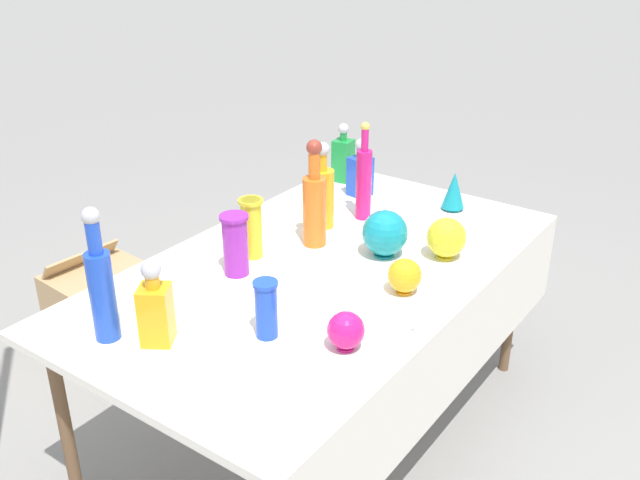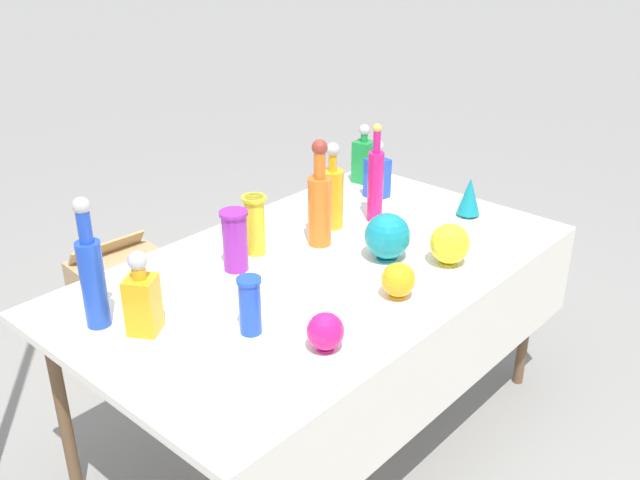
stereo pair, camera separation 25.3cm
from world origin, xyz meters
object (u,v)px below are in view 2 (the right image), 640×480
tall_bottle_3 (375,182)px  round_bowl_0 (398,280)px  round_bowl_2 (450,244)px  slender_vase_2 (255,223)px  fluted_vase_0 (469,196)px  cardboard_box_behind_right (159,300)px  tall_bottle_0 (332,194)px  cardboard_box_behind_left (126,292)px  slender_vase_1 (250,304)px  square_decanter_1 (142,298)px  round_bowl_1 (325,331)px  square_decanter_2 (377,175)px  slender_vase_0 (235,239)px  square_decanter_0 (364,159)px  tall_bottle_2 (92,274)px  round_bowl_3 (387,236)px  tall_bottle_1 (320,203)px

tall_bottle_3 → round_bowl_0: 0.64m
round_bowl_2 → tall_bottle_3: bearing=73.4°
slender_vase_2 → fluted_vase_0: size_ratio=1.36×
tall_bottle_3 → cardboard_box_behind_right: tall_bottle_3 is taller
round_bowl_2 → cardboard_box_behind_right: (-0.25, 1.49, -0.71)m
tall_bottle_0 → round_bowl_0: size_ratio=2.85×
slender_vase_2 → cardboard_box_behind_left: slender_vase_2 is taller
tall_bottle_0 → cardboard_box_behind_right: bearing=102.7°
cardboard_box_behind_right → round_bowl_2: bearing=-80.5°
tall_bottle_0 → slender_vase_1: size_ratio=1.90×
square_decanter_1 → round_bowl_1: bearing=-58.6°
square_decanter_2 → slender_vase_0: square_decanter_2 is taller
square_decanter_0 → fluted_vase_0: (-0.02, -0.57, -0.03)m
tall_bottle_2 → square_decanter_0: (1.52, 0.17, -0.06)m
tall_bottle_2 → round_bowl_1: bearing=-59.3°
tall_bottle_2 → square_decanter_2: 1.41m
slender_vase_1 → round_bowl_2: 0.81m
round_bowl_3 → cardboard_box_behind_left: size_ratio=0.38×
square_decanter_0 → fluted_vase_0: size_ratio=1.66×
tall_bottle_3 → slender_vase_2: bearing=165.2°
square_decanter_2 → round_bowl_3: size_ratio=1.47×
fluted_vase_0 → square_decanter_0: bearing=88.2°
square_decanter_1 → fluted_vase_0: size_ratio=1.63×
tall_bottle_3 → round_bowl_3: tall_bottle_3 is taller
fluted_vase_0 → cardboard_box_behind_left: fluted_vase_0 is taller
tall_bottle_1 → round_bowl_2: size_ratio=2.69×
cardboard_box_behind_right → slender_vase_2: bearing=-99.7°
slender_vase_1 → round_bowl_3: size_ratio=1.05×
tall_bottle_3 → slender_vase_1: (-0.92, -0.24, -0.07)m
tall_bottle_3 → round_bowl_1: bearing=-150.6°
slender_vase_2 → round_bowl_0: bearing=-81.7°
fluted_vase_0 → slender_vase_2: bearing=154.0°
tall_bottle_1 → round_bowl_3: size_ratio=2.34×
slender_vase_1 → square_decanter_2: bearing=19.1°
slender_vase_0 → round_bowl_0: (0.22, -0.55, -0.05)m
square_decanter_0 → slender_vase_1: square_decanter_0 is taller
tall_bottle_0 → cardboard_box_behind_left: 1.34m
square_decanter_2 → round_bowl_1: square_decanter_2 is taller
tall_bottle_1 → round_bowl_2: (0.19, -0.46, -0.09)m
square_decanter_0 → cardboard_box_behind_left: 1.37m
round_bowl_2 → fluted_vase_0: bearing=22.6°
square_decanter_0 → slender_vase_1: bearing=-155.9°
tall_bottle_1 → round_bowl_0: 0.49m
square_decanter_1 → slender_vase_2: size_ratio=1.20×
slender_vase_1 → fluted_vase_0: size_ratio=1.11×
slender_vase_1 → round_bowl_3: slender_vase_1 is taller
round_bowl_2 → round_bowl_3: bearing=121.6°
tall_bottle_3 → round_bowl_2: size_ratio=2.64×
tall_bottle_0 → round_bowl_3: 0.35m
square_decanter_0 → round_bowl_2: size_ratio=1.79×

